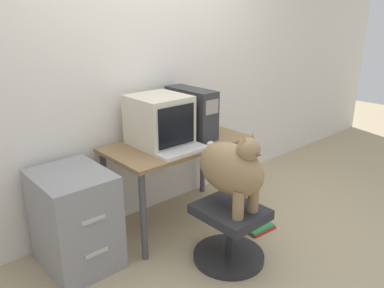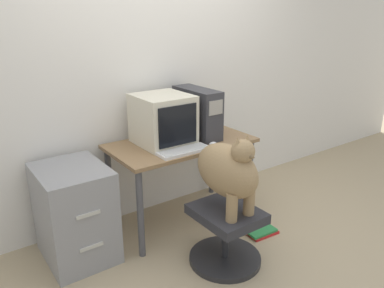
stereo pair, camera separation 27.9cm
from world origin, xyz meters
TOP-DOWN VIEW (x-y plane):
  - ground_plane at (0.00, 0.00)m, footprint 12.00×12.00m
  - wall_back at (0.00, 0.71)m, footprint 8.00×0.05m
  - desk at (0.00, 0.32)m, footprint 1.20×0.64m
  - crt_monitor at (-0.14, 0.37)m, footprint 0.41×0.45m
  - pc_tower at (0.20, 0.37)m, footprint 0.18×0.51m
  - keyboard at (-0.13, 0.09)m, footprint 0.42×0.14m
  - computer_mouse at (0.14, 0.07)m, footprint 0.07×0.04m
  - office_chair at (-0.08, -0.37)m, footprint 0.53×0.53m
  - dog at (-0.08, -0.37)m, footprint 0.28×0.55m
  - filing_cabinet at (-0.93, 0.34)m, footprint 0.47×0.60m
  - book_stack_floor at (0.40, -0.26)m, footprint 0.27×0.19m

SIDE VIEW (x-z plane):
  - ground_plane at x=0.00m, z-range 0.00..0.00m
  - book_stack_floor at x=0.40m, z-range 0.00..0.04m
  - office_chair at x=-0.08m, z-range 0.01..0.44m
  - filing_cabinet at x=-0.93m, z-range 0.00..0.71m
  - desk at x=0.00m, z-range 0.27..1.00m
  - dog at x=-0.08m, z-range 0.44..1.02m
  - keyboard at x=-0.13m, z-range 0.73..0.76m
  - computer_mouse at x=0.14m, z-range 0.73..0.77m
  - crt_monitor at x=-0.14m, z-range 0.73..1.13m
  - pc_tower at x=0.20m, z-range 0.73..1.15m
  - wall_back at x=0.00m, z-range 0.00..2.60m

